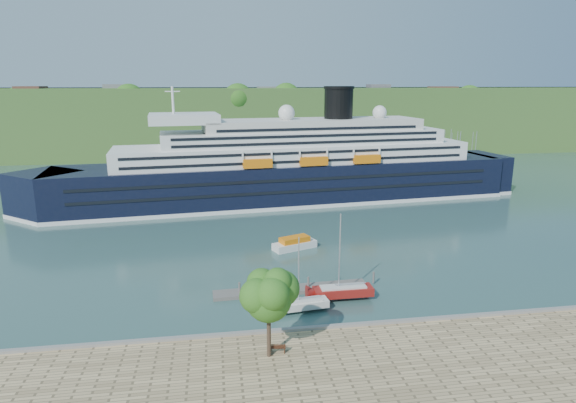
# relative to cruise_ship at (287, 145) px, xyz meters

# --- Properties ---
(ground) EXTENTS (400.00, 400.00, 0.00)m
(ground) POSITION_rel_cruise_ship_xyz_m (-4.90, -59.07, -12.60)
(ground) COLOR #2B4D4A
(ground) RESTS_ON ground
(far_hillside) EXTENTS (400.00, 50.00, 24.00)m
(far_hillside) POSITION_rel_cruise_ship_xyz_m (-4.90, 85.93, -0.60)
(far_hillside) COLOR #366227
(far_hillside) RESTS_ON ground
(quay_coping) EXTENTS (220.00, 0.50, 0.30)m
(quay_coping) POSITION_rel_cruise_ship_xyz_m (-4.90, -59.27, -11.45)
(quay_coping) COLOR slate
(quay_coping) RESTS_ON promenade
(cruise_ship) EXTENTS (113.24, 27.19, 25.19)m
(cruise_ship) POSITION_rel_cruise_ship_xyz_m (0.00, 0.00, 0.00)
(cruise_ship) COLOR black
(cruise_ship) RESTS_ON ground
(park_bench) EXTENTS (1.76, 0.94, 1.07)m
(park_bench) POSITION_rel_cruise_ship_xyz_m (-10.47, -63.04, -11.06)
(park_bench) COLOR #3F2112
(park_bench) RESTS_ON promenade
(promenade_tree) EXTENTS (5.68, 5.68, 9.40)m
(promenade_tree) POSITION_rel_cruise_ship_xyz_m (-11.30, -63.57, -6.89)
(promenade_tree) COLOR #275E18
(promenade_tree) RESTS_ON promenade
(floating_pontoon) EXTENTS (19.85, 3.19, 0.44)m
(floating_pontoon) POSITION_rel_cruise_ship_xyz_m (-6.59, -47.53, -12.38)
(floating_pontoon) COLOR slate
(floating_pontoon) RESTS_ON ground
(sailboat_white_near) EXTENTS (6.87, 2.64, 8.66)m
(sailboat_white_near) POSITION_rel_cruise_ship_xyz_m (-6.24, -53.23, -8.27)
(sailboat_white_near) COLOR silver
(sailboat_white_near) RESTS_ON ground
(sailboat_red) EXTENTS (8.05, 2.27, 10.39)m
(sailboat_red) POSITION_rel_cruise_ship_xyz_m (-0.75, -50.84, -7.40)
(sailboat_red) COLOR maroon
(sailboat_red) RESTS_ON ground
(tender_launch) EXTENTS (7.54, 4.89, 1.97)m
(tender_launch) POSITION_rel_cruise_ship_xyz_m (-3.52, -31.66, -11.61)
(tender_launch) COLOR orange
(tender_launch) RESTS_ON ground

